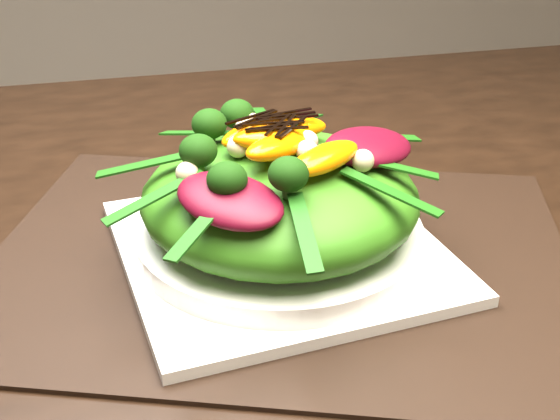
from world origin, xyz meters
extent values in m
cube|color=black|center=(0.00, 0.00, 0.73)|extent=(1.60, 0.90, 0.75)
cube|color=black|center=(-0.21, -0.07, 0.75)|extent=(0.57, 0.51, 0.00)
cube|color=white|center=(-0.21, -0.07, 0.76)|extent=(0.28, 0.28, 0.01)
cylinder|color=white|center=(-0.21, -0.07, 0.77)|extent=(0.25, 0.25, 0.02)
ellipsoid|color=#377315|center=(-0.21, -0.07, 0.81)|extent=(0.22, 0.22, 0.08)
ellipsoid|color=#490715|center=(-0.14, -0.08, 0.85)|extent=(0.10, 0.08, 0.02)
ellipsoid|color=orange|center=(-0.23, -0.04, 0.85)|extent=(0.07, 0.05, 0.02)
sphere|color=black|center=(-0.27, -0.04, 0.86)|extent=(0.05, 0.05, 0.04)
sphere|color=beige|center=(-0.17, -0.11, 0.85)|extent=(0.02, 0.02, 0.02)
cube|color=black|center=(-0.23, -0.04, 0.86)|extent=(0.04, 0.02, 0.00)
camera|label=1|loc=(-0.34, -0.59, 1.08)|focal=48.00mm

